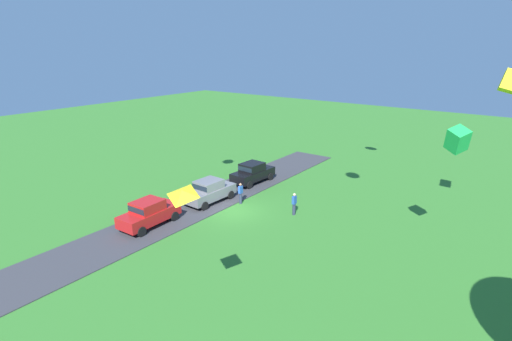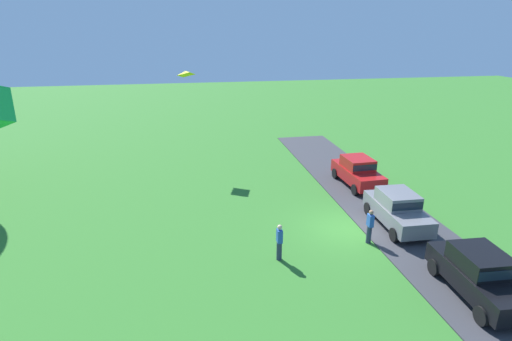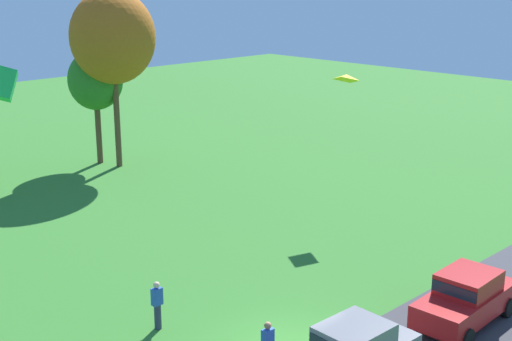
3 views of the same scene
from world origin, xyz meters
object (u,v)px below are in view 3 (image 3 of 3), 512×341
(tree_right_of_center, at_px, (113,37))
(kite_diamond_trailing_tail, at_px, (346,77))
(tree_lone_near, at_px, (95,80))
(person_on_lawn, at_px, (157,305))
(kite_box_mid_center, at_px, (3,84))
(car_sedan_by_flagpole, at_px, (466,296))

(tree_right_of_center, height_order, kite_diamond_trailing_tail, tree_right_of_center)
(tree_right_of_center, bearing_deg, tree_lone_near, 104.39)
(person_on_lawn, relative_size, tree_lone_near, 0.24)
(tree_lone_near, relative_size, kite_diamond_trailing_tail, 7.05)
(person_on_lawn, distance_m, tree_lone_near, 23.08)
(person_on_lawn, height_order, kite_diamond_trailing_tail, kite_diamond_trailing_tail)
(tree_lone_near, bearing_deg, person_on_lawn, -117.60)
(kite_box_mid_center, bearing_deg, kite_diamond_trailing_tail, -26.05)
(kite_box_mid_center, bearing_deg, person_on_lawn, -90.48)
(tree_lone_near, distance_m, tree_right_of_center, 3.12)
(person_on_lawn, bearing_deg, kite_diamond_trailing_tail, 13.71)
(person_on_lawn, bearing_deg, tree_right_of_center, 59.56)
(car_sedan_by_flagpole, xyz_separation_m, tree_lone_near, (2.83, 27.18, 4.16))
(car_sedan_by_flagpole, height_order, kite_box_mid_center, kite_box_mid_center)
(tree_right_of_center, distance_m, kite_diamond_trailing_tail, 15.49)
(car_sedan_by_flagpole, relative_size, kite_diamond_trailing_tail, 4.44)
(car_sedan_by_flagpole, relative_size, tree_lone_near, 0.63)
(tree_right_of_center, relative_size, kite_box_mid_center, 8.59)
(car_sedan_by_flagpole, bearing_deg, tree_lone_near, 84.06)
(person_on_lawn, relative_size, tree_right_of_center, 0.16)
(person_on_lawn, xyz_separation_m, tree_right_of_center, (10.90, 18.55, 7.01))
(car_sedan_by_flagpole, height_order, person_on_lawn, car_sedan_by_flagpole)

